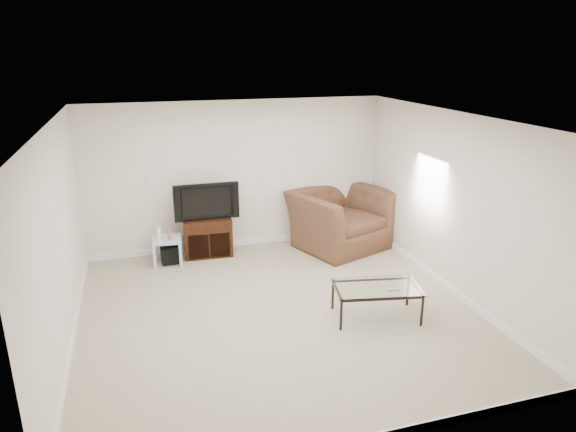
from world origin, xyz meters
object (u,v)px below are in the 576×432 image
object	(u,v)px
tv_stand	(207,235)
television	(206,200)
subwoofer	(170,254)
coffee_table	(376,302)
recliner	(341,209)
side_table	(168,251)

from	to	relation	value
tv_stand	television	distance (m)	0.63
subwoofer	coffee_table	world-z (taller)	coffee_table
television	recliner	world-z (taller)	recliner
side_table	coffee_table	world-z (taller)	coffee_table
recliner	coffee_table	distance (m)	2.56
subwoofer	tv_stand	bearing A→B (deg)	18.52
side_table	subwoofer	world-z (taller)	side_table
side_table	coffee_table	distance (m)	3.49
tv_stand	coffee_table	xyz separation A→B (m)	(1.74, -2.76, -0.11)
tv_stand	side_table	distance (m)	0.72
television	tv_stand	bearing A→B (deg)	87.96
side_table	recliner	world-z (taller)	recliner
recliner	coffee_table	xyz separation A→B (m)	(-0.52, -2.46, -0.45)
side_table	television	bearing A→B (deg)	16.50
coffee_table	television	bearing A→B (deg)	122.54
side_table	coffee_table	size ratio (longest dim) A/B	0.41
television	subwoofer	xyz separation A→B (m)	(-0.64, -0.18, -0.80)
side_table	coffee_table	bearing A→B (deg)	-46.42
television	recliner	bearing A→B (deg)	-6.25
tv_stand	recliner	size ratio (longest dim) A/B	0.51
subwoofer	recliner	distance (m)	2.94
side_table	recliner	xyz separation A→B (m)	(2.93, -0.07, 0.45)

